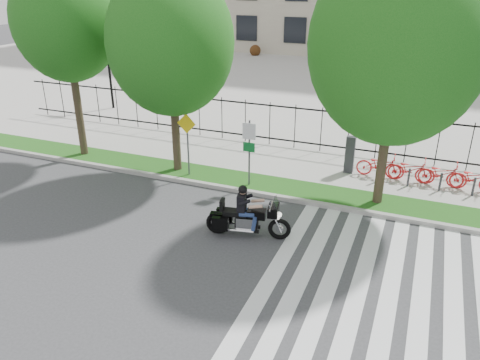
% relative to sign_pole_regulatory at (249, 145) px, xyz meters
% --- Properties ---
extents(ground, '(120.00, 120.00, 0.00)m').
position_rel_sign_pole_regulatory_xyz_m(ground, '(0.42, -4.58, -1.74)').
color(ground, '#38393B').
rests_on(ground, ground).
extents(curb, '(60.00, 0.20, 0.15)m').
position_rel_sign_pole_regulatory_xyz_m(curb, '(0.42, -0.48, -1.66)').
color(curb, '#9A9891').
rests_on(curb, ground).
extents(grass_verge, '(60.00, 1.50, 0.15)m').
position_rel_sign_pole_regulatory_xyz_m(grass_verge, '(0.42, 0.37, -1.66)').
color(grass_verge, '#1C5415').
rests_on(grass_verge, ground).
extents(sidewalk, '(60.00, 3.50, 0.15)m').
position_rel_sign_pole_regulatory_xyz_m(sidewalk, '(0.42, 2.87, -1.66)').
color(sidewalk, '#AFABA4').
rests_on(sidewalk, ground).
extents(plaza, '(80.00, 34.00, 0.10)m').
position_rel_sign_pole_regulatory_xyz_m(plaza, '(0.42, 20.42, -1.69)').
color(plaza, '#AFABA4').
rests_on(plaza, ground).
extents(crosswalk_stripes, '(5.70, 8.00, 0.01)m').
position_rel_sign_pole_regulatory_xyz_m(crosswalk_stripes, '(5.24, -4.58, -1.73)').
color(crosswalk_stripes, silver).
rests_on(crosswalk_stripes, ground).
extents(iron_fence, '(30.00, 0.06, 2.00)m').
position_rel_sign_pole_regulatory_xyz_m(iron_fence, '(0.42, 4.62, -0.59)').
color(iron_fence, black).
rests_on(iron_fence, sidewalk).
extents(lamp_post_left, '(1.06, 0.70, 4.25)m').
position_rel_sign_pole_regulatory_xyz_m(lamp_post_left, '(-11.58, 7.42, 1.47)').
color(lamp_post_left, black).
rests_on(lamp_post_left, ground).
extents(street_tree_0, '(4.17, 4.17, 7.97)m').
position_rel_sign_pole_regulatory_xyz_m(street_tree_0, '(-7.95, 0.37, 3.96)').
color(street_tree_0, '#34271C').
rests_on(street_tree_0, grass_verge).
extents(street_tree_1, '(4.72, 4.72, 7.71)m').
position_rel_sign_pole_regulatory_xyz_m(street_tree_1, '(-3.26, 0.37, 3.39)').
color(street_tree_1, '#34271C').
rests_on(street_tree_1, grass_verge).
extents(street_tree_2, '(5.45, 5.45, 8.44)m').
position_rel_sign_pole_regulatory_xyz_m(street_tree_2, '(4.66, 0.37, 3.71)').
color(street_tree_2, '#34271C').
rests_on(street_tree_2, grass_verge).
extents(sign_pole_regulatory, '(0.50, 0.09, 2.50)m').
position_rel_sign_pole_regulatory_xyz_m(sign_pole_regulatory, '(0.00, 0.00, 0.00)').
color(sign_pole_regulatory, '#59595B').
rests_on(sign_pole_regulatory, grass_verge).
extents(sign_pole_warning, '(0.78, 0.09, 2.49)m').
position_rel_sign_pole_regulatory_xyz_m(sign_pole_warning, '(-2.54, 0.00, 0.00)').
color(sign_pole_warning, '#59595B').
rests_on(sign_pole_warning, grass_verge).
extents(motorcycle_rider, '(2.62, 1.03, 2.04)m').
position_rel_sign_pole_regulatory_xyz_m(motorcycle_rider, '(1.24, -3.30, -1.06)').
color(motorcycle_rider, black).
rests_on(motorcycle_rider, ground).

